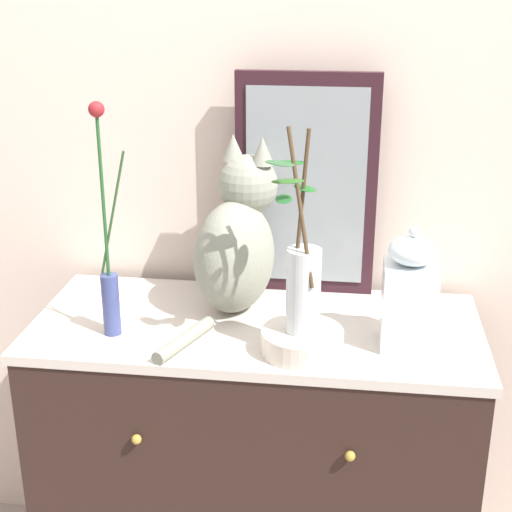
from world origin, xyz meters
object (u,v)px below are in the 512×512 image
object	(u,v)px
vase_slim_green	(109,271)
jar_lidded_porcelain	(409,294)
mirror_leaning	(306,186)
cat_sitting	(237,241)
bowl_porcelain	(302,341)
sideboard	(256,468)
vase_glass_clear	(303,282)

from	to	relation	value
vase_slim_green	jar_lidded_porcelain	bearing A→B (deg)	2.72
mirror_leaning	jar_lidded_porcelain	distance (m)	0.43
cat_sitting	jar_lidded_porcelain	size ratio (longest dim) A/B	1.61
cat_sitting	bowl_porcelain	size ratio (longest dim) A/B	2.49
mirror_leaning	cat_sitting	size ratio (longest dim) A/B	1.25
sideboard	vase_glass_clear	xyz separation A→B (m)	(0.12, -0.14, 0.62)
bowl_porcelain	vase_slim_green	bearing A→B (deg)	175.57
vase_slim_green	bowl_porcelain	size ratio (longest dim) A/B	2.95
sideboard	vase_slim_green	bearing A→B (deg)	-163.19
sideboard	vase_glass_clear	size ratio (longest dim) A/B	2.39
sideboard	mirror_leaning	bearing A→B (deg)	65.62
cat_sitting	jar_lidded_porcelain	xyz separation A→B (m)	(0.43, -0.15, -0.06)
bowl_porcelain	vase_glass_clear	world-z (taller)	vase_glass_clear
sideboard	bowl_porcelain	bearing A→B (deg)	-47.66
vase_glass_clear	jar_lidded_porcelain	world-z (taller)	vase_glass_clear
cat_sitting	vase_glass_clear	size ratio (longest dim) A/B	1.01
sideboard	vase_glass_clear	bearing A→B (deg)	-48.45
mirror_leaning	vase_slim_green	distance (m)	0.57
sideboard	mirror_leaning	xyz separation A→B (m)	(0.10, 0.23, 0.74)
mirror_leaning	bowl_porcelain	world-z (taller)	mirror_leaning
cat_sitting	vase_slim_green	distance (m)	0.34
sideboard	cat_sitting	distance (m)	0.63
bowl_porcelain	vase_glass_clear	bearing A→B (deg)	-149.56
jar_lidded_porcelain	sideboard	bearing A→B (deg)	169.38
jar_lidded_porcelain	cat_sitting	bearing A→B (deg)	160.23
sideboard	mirror_leaning	world-z (taller)	mirror_leaning
vase_glass_clear	mirror_leaning	bearing A→B (deg)	93.25
sideboard	cat_sitting	bearing A→B (deg)	125.28
mirror_leaning	vase_slim_green	bearing A→B (deg)	-143.28
bowl_porcelain	sideboard	bearing A→B (deg)	132.34
cat_sitting	vase_slim_green	xyz separation A→B (m)	(-0.28, -0.19, -0.02)
vase_glass_clear	jar_lidded_porcelain	size ratio (longest dim) A/B	1.60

